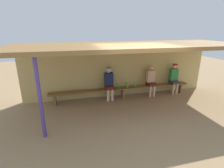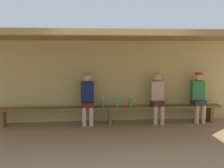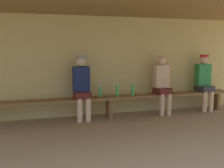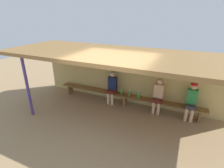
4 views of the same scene
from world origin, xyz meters
name	(u,v)px [view 2 (image 2 of 4)]	position (x,y,z in m)	size (l,w,h in m)	color
ground_plane	(116,142)	(0.00, 0.00, 0.00)	(24.00, 24.00, 0.00)	#9E7F59
back_wall	(109,81)	(0.00, 2.00, 1.10)	(8.00, 0.20, 2.20)	tan
dugout_roof	(113,36)	(0.00, 0.70, 2.26)	(8.00, 2.80, 0.12)	olive
bench	(110,109)	(0.00, 1.55, 0.39)	(6.00, 0.36, 0.46)	brown
player_rightmost	(198,95)	(2.40, 1.55, 0.75)	(0.34, 0.42, 1.34)	#333338
player_shirtless_tan	(158,96)	(1.28, 1.55, 0.73)	(0.34, 0.42, 1.34)	#591E19
player_with_sunglasses	(87,96)	(-0.59, 1.55, 0.75)	(0.34, 0.42, 1.34)	#591E19
water_bottle_clear	(131,101)	(0.55, 1.54, 0.59)	(0.07, 0.07, 0.28)	green
water_bottle_blue	(103,102)	(-0.19, 1.56, 0.58)	(0.06, 0.06, 0.24)	green
water_bottle_green	(117,102)	(0.18, 1.51, 0.59)	(0.06, 0.06, 0.27)	green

